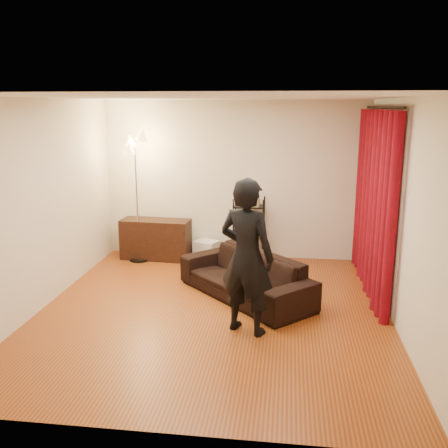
# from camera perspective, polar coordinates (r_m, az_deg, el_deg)

# --- Properties ---
(floor) EXTENTS (5.00, 5.00, 0.00)m
(floor) POSITION_cam_1_polar(r_m,az_deg,el_deg) (6.58, -1.22, -9.95)
(floor) COLOR brown
(floor) RESTS_ON ground
(ceiling) EXTENTS (5.00, 5.00, 0.00)m
(ceiling) POSITION_cam_1_polar(r_m,az_deg,el_deg) (6.04, -1.35, 14.29)
(ceiling) COLOR white
(ceiling) RESTS_ON ground
(wall_back) EXTENTS (5.00, 0.00, 5.00)m
(wall_back) POSITION_cam_1_polar(r_m,az_deg,el_deg) (8.61, 1.23, 5.01)
(wall_back) COLOR beige
(wall_back) RESTS_ON ground
(wall_front) EXTENTS (5.00, 0.00, 5.00)m
(wall_front) POSITION_cam_1_polar(r_m,az_deg,el_deg) (3.80, -6.98, -6.00)
(wall_front) COLOR beige
(wall_front) RESTS_ON ground
(wall_left) EXTENTS (0.00, 5.00, 5.00)m
(wall_left) POSITION_cam_1_polar(r_m,az_deg,el_deg) (6.87, -20.19, 2.04)
(wall_left) COLOR beige
(wall_left) RESTS_ON ground
(wall_right) EXTENTS (0.00, 5.00, 5.00)m
(wall_right) POSITION_cam_1_polar(r_m,az_deg,el_deg) (6.24, 19.59, 1.01)
(wall_right) COLOR beige
(wall_right) RESTS_ON ground
(curtain_rod) EXTENTS (0.04, 2.65, 0.04)m
(curtain_rod) POSITION_cam_1_polar(r_m,az_deg,el_deg) (7.20, 17.72, 12.58)
(curtain_rod) COLOR black
(curtain_rod) RESTS_ON wall_right
(curtain) EXTENTS (0.22, 2.65, 2.55)m
(curtain) POSITION_cam_1_polar(r_m,az_deg,el_deg) (7.32, 16.85, 2.34)
(curtain) COLOR maroon
(curtain) RESTS_ON ground
(sofa) EXTENTS (2.05, 2.07, 0.61)m
(sofa) POSITION_cam_1_polar(r_m,az_deg,el_deg) (6.94, 2.45, -5.97)
(sofa) COLOR black
(sofa) RESTS_ON ground
(person) EXTENTS (0.79, 0.67, 1.83)m
(person) POSITION_cam_1_polar(r_m,az_deg,el_deg) (5.73, 2.61, -3.77)
(person) COLOR black
(person) RESTS_ON ground
(media_cabinet) EXTENTS (1.21, 0.52, 0.69)m
(media_cabinet) POSITION_cam_1_polar(r_m,az_deg,el_deg) (8.74, -7.79, -1.73)
(media_cabinet) COLOR black
(media_cabinet) RESTS_ON ground
(storage_boxes) EXTENTS (0.47, 0.42, 0.32)m
(storage_boxes) POSITION_cam_1_polar(r_m,az_deg,el_deg) (8.71, -2.03, -2.93)
(storage_boxes) COLOR silver
(storage_boxes) RESTS_ON ground
(wire_shelf) EXTENTS (0.50, 0.36, 1.10)m
(wire_shelf) POSITION_cam_1_polar(r_m,az_deg,el_deg) (8.52, 2.86, -0.59)
(wire_shelf) COLOR black
(wire_shelf) RESTS_ON ground
(floor_lamp) EXTENTS (0.48, 0.48, 2.15)m
(floor_lamp) POSITION_cam_1_polar(r_m,az_deg,el_deg) (8.49, -9.93, 2.82)
(floor_lamp) COLOR silver
(floor_lamp) RESTS_ON ground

